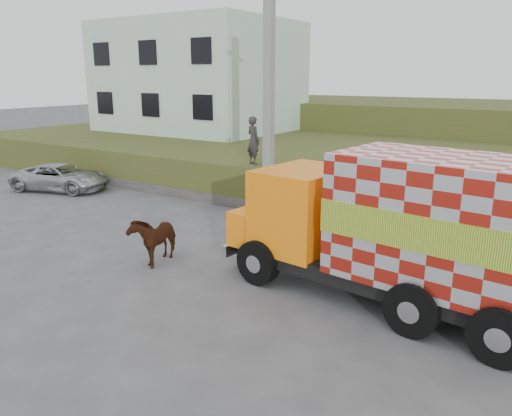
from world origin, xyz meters
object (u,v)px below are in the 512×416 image
Objects in this scene: utility_pole at (269,91)px; cargo_truck at (402,229)px; suv at (60,177)px; pedestrian at (253,141)px; cow at (154,238)px.

cargo_truck is at bearing -38.17° from utility_pole.
suv is 8.47m from pedestrian.
cargo_truck is at bearing -118.37° from suv.
utility_pole is 1.89m from pedestrian.
suv is (-8.67, -2.25, -3.53)m from utility_pole.
cargo_truck is 15.24m from suv.
cow is at bearing 124.44° from pedestrian.
utility_pole is 1.09× the size of cargo_truck.
suv is at bearing 176.32° from cargo_truck.
cargo_truck reaches higher than cow.
pedestrian is at bearing 86.88° from cow.
suv is 2.32× the size of pedestrian.
cargo_truck is 6.11m from cow.
cow is 0.88× the size of pedestrian.
pedestrian is at bearing 150.41° from cargo_truck.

